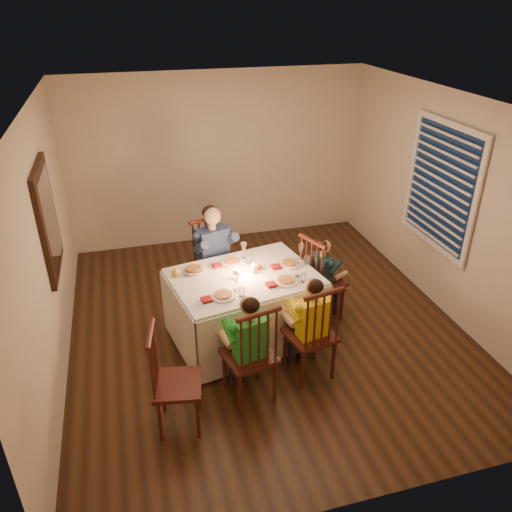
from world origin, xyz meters
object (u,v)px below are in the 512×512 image
object	(u,v)px
dining_table	(244,294)
chair_near_left	(250,395)
child_yellow	(308,373)
chair_adult	(216,302)
child_teal	(320,316)
chair_near_right	(308,373)
chair_extra	(182,423)
chair_end	(320,316)
serving_bowl	(193,271)
child_green	(250,395)
adult	(216,302)

from	to	relation	value
dining_table	chair_near_left	size ratio (longest dim) A/B	1.57
child_yellow	chair_adult	bearing A→B (deg)	-77.75
chair_adult	child_teal	world-z (taller)	chair_adult
chair_adult	chair_near_right	world-z (taller)	same
child_teal	chair_extra	bearing A→B (deg)	103.28
chair_adult	chair_end	world-z (taller)	same
child_yellow	child_teal	world-z (taller)	child_yellow
child_yellow	serving_bowl	distance (m)	1.65
child_green	child_teal	bearing A→B (deg)	-149.61
chair_extra	child_yellow	xyz separation A→B (m)	(1.38, 0.34, 0.00)
chair_extra	adult	distance (m)	2.05
chair_extra	child_teal	size ratio (longest dim) A/B	1.01
adult	child_green	xyz separation A→B (m)	(-0.01, -1.74, 0.00)
chair_adult	chair_extra	size ratio (longest dim) A/B	1.05
chair_end	child_yellow	size ratio (longest dim) A/B	0.96
chair_near_right	chair_end	distance (m)	1.06
chair_near_left	serving_bowl	size ratio (longest dim) A/B	5.21
adult	child_green	world-z (taller)	adult
adult	child_yellow	size ratio (longest dim) A/B	1.15
chair_extra	child_teal	distance (m)	2.28
chair_near_left	child_green	bearing A→B (deg)	180.00
chair_extra	child_yellow	size ratio (longest dim) A/B	0.92
dining_table	child_green	world-z (taller)	dining_table
chair_near_right	chair_extra	world-z (taller)	chair_near_right
chair_adult	chair_near_right	size ratio (longest dim) A/B	1.00
chair_near_right	child_green	bearing A→B (deg)	2.35
chair_near_right	chair_near_left	bearing A→B (deg)	2.35
chair_adult	chair_near_left	size ratio (longest dim) A/B	1.00
child_teal	serving_bowl	distance (m)	1.74
serving_bowl	chair_extra	bearing A→B (deg)	-105.71
chair_adult	child_teal	bearing A→B (deg)	-45.50
child_green	adult	bearing A→B (deg)	-102.46
chair_adult	child_teal	xyz separation A→B (m)	(1.18, -0.65, 0.00)
dining_table	chair_near_left	distance (m)	1.12
chair_near_right	chair_end	size ratio (longest dim) A/B	1.00
chair_near_right	chair_extra	xyz separation A→B (m)	(-1.38, -0.34, 0.00)
dining_table	chair_adult	bearing A→B (deg)	91.72
chair_extra	child_teal	bearing A→B (deg)	-45.92
chair_near_left	child_green	distance (m)	0.00
chair_end	child_yellow	world-z (taller)	child_yellow
adult	dining_table	bearing A→B (deg)	-93.92
chair_end	dining_table	bearing A→B (deg)	77.87
chair_near_left	child_yellow	distance (m)	0.69
chair_end	child_teal	size ratio (longest dim) A/B	1.06
dining_table	chair_near_right	size ratio (longest dim) A/B	1.57
chair_extra	child_green	xyz separation A→B (m)	(0.71, 0.18, 0.00)
dining_table	chair_end	world-z (taller)	dining_table
child_green	child_yellow	xyz separation A→B (m)	(0.68, 0.16, 0.00)
chair_near_left	chair_near_right	bearing A→B (deg)	-179.14
chair_adult	chair_end	size ratio (longest dim) A/B	1.00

